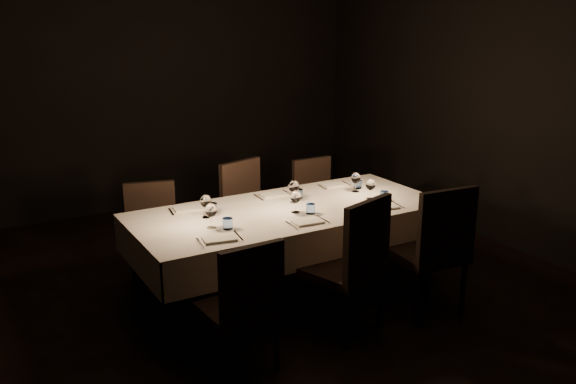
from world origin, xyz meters
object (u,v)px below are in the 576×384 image
chair_near_left (244,302)px  chair_far_right (317,199)px  chair_near_center (351,261)px  chair_near_right (434,246)px  chair_far_left (152,230)px  dining_table (288,217)px  chair_far_center (249,209)px

chair_near_left → chair_far_right: size_ratio=1.03×
chair_near_center → chair_far_right: 1.77m
chair_near_right → chair_far_left: 2.35m
chair_far_right → chair_near_center: bearing=-115.2°
dining_table → chair_near_center: size_ratio=2.41×
chair_near_center → chair_far_left: size_ratio=1.17×
chair_far_center → chair_far_left: bearing=162.8°
chair_near_right → chair_far_right: size_ratio=1.17×
chair_near_left → chair_far_left: size_ratio=1.03×
dining_table → chair_near_center: (0.08, -0.77, -0.12)m
chair_far_center → chair_far_right: bearing=-11.8°
dining_table → chair_near_right: 1.17m
chair_near_center → chair_far_center: bearing=-106.4°
chair_near_left → chair_far_center: bearing=-121.4°
chair_near_left → chair_near_right: size_ratio=0.88×
dining_table → chair_far_left: bearing=138.8°
chair_near_right → chair_far_center: size_ratio=1.07×
chair_near_center → chair_near_right: 0.72m
chair_near_right → chair_far_center: (-0.76, 1.62, -0.03)m
chair_far_center → chair_near_center: bearing=-105.0°
chair_near_right → chair_far_center: chair_near_right is taller
chair_near_center → dining_table: bearing=-102.4°
chair_near_right → chair_far_center: bearing=-59.5°
chair_far_left → dining_table: bearing=-26.5°
chair_near_left → chair_far_center: chair_far_center is taller
chair_far_left → chair_near_right: bearing=-29.3°
dining_table → chair_far_right: bearing=45.5°
chair_near_center → chair_near_right: bearing=155.7°
chair_near_right → dining_table: bearing=-41.6°
dining_table → chair_far_center: chair_far_center is taller
chair_near_center → chair_far_left: 1.83m
chair_near_center → chair_far_center: chair_near_center is taller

